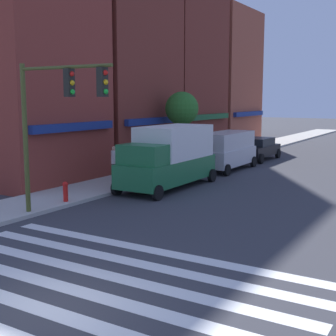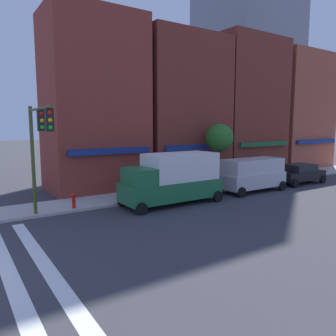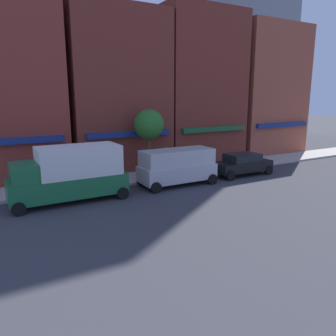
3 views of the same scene
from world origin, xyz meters
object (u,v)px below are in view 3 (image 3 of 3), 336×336
Objects in this scene: pedestrian_white_shirt at (54,171)px; street_tree at (149,125)px; van_silver at (177,166)px; pedestrian_green_top at (166,158)px; box_truck_green at (70,173)px; sedan_black at (242,164)px.

street_tree reaches higher than pedestrian_white_shirt.
pedestrian_green_top is at bearing 71.79° from van_silver.
street_tree is at bearing 102.66° from van_silver.
box_truck_green reaches higher than pedestrian_green_top.
street_tree reaches higher than sedan_black.
box_truck_green reaches higher than sedan_black.
sedan_black is at bearing -112.66° from pedestrian_green_top.
pedestrian_green_top is 3.28m from street_tree.
sedan_black is (12.39, 0.00, -0.75)m from box_truck_green.
pedestrian_green_top reaches higher than sedan_black.
street_tree is at bearing 23.88° from box_truck_green.
pedestrian_white_shirt is at bearing 155.55° from van_silver.
van_silver reaches higher than sedan_black.
sedan_black is 7.37m from street_tree.
pedestrian_white_shirt is (-8.25, -0.32, 0.00)m from pedestrian_green_top.
box_truck_green is 7.14m from street_tree.
pedestrian_green_top is (-4.40, 3.52, 0.23)m from sedan_black.
van_silver is 3.71m from pedestrian_green_top.
pedestrian_white_shirt is at bearing 176.42° from street_tree.
street_tree is at bearing 78.96° from pedestrian_white_shirt.
pedestrian_white_shirt is (-12.64, 3.20, 0.23)m from sedan_black.
van_silver is 7.79m from pedestrian_white_shirt.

